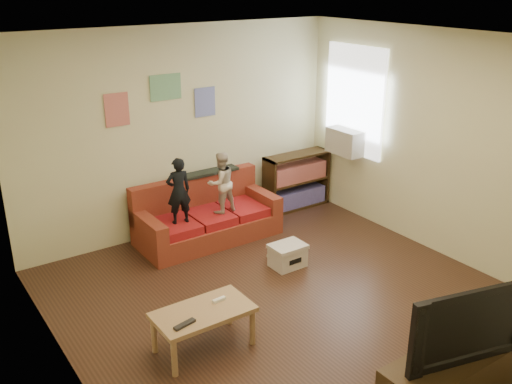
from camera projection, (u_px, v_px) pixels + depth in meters
room_shell at (303, 187)px, 5.45m from camera, size 4.52×5.02×2.72m
sofa at (206, 218)px, 7.46m from camera, size 1.83×0.84×0.80m
child_a at (179, 191)px, 6.90m from camera, size 0.33×0.24×0.83m
child_b at (221, 183)px, 7.23m from camera, size 0.41×0.33×0.80m
coffee_table at (203, 316)px, 5.19m from camera, size 0.90×0.50×0.41m
remote at (185, 324)px, 4.94m from camera, size 0.22×0.10×0.02m
game_controller at (219, 300)px, 5.31m from camera, size 0.13×0.05×0.03m
bookshelf at (296, 184)px, 8.41m from camera, size 1.03×0.31×0.82m
window at (355, 101)px, 7.79m from camera, size 0.04×1.08×1.48m
ac_unit at (346, 142)px, 7.92m from camera, size 0.28×0.55×0.35m
artwork_left at (117, 110)px, 6.77m from camera, size 0.30×0.01×0.40m
artwork_center at (166, 87)px, 7.04m from camera, size 0.42×0.01×0.32m
artwork_right at (205, 102)px, 7.42m from camera, size 0.30×0.01×0.38m
file_box at (288, 255)px, 6.75m from camera, size 0.41×0.31×0.28m
tv_stand at (454, 380)px, 4.51m from camera, size 1.33×0.45×0.50m
television at (463, 319)px, 4.31m from camera, size 1.09×0.40×0.63m
tissue at (271, 256)px, 6.93m from camera, size 0.12×0.12×0.10m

